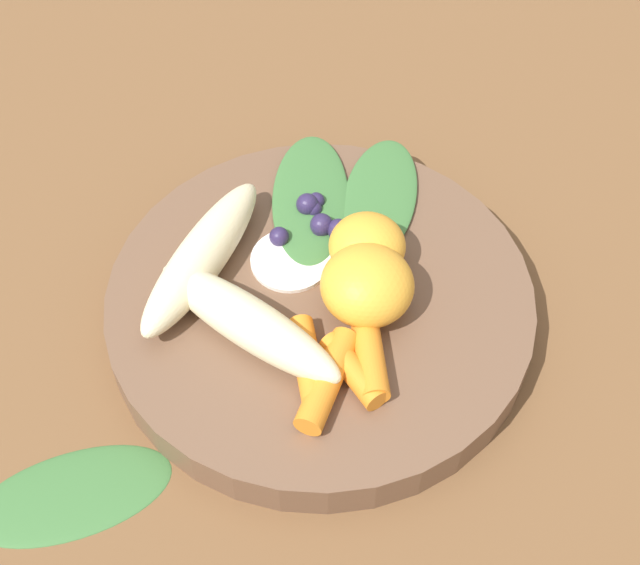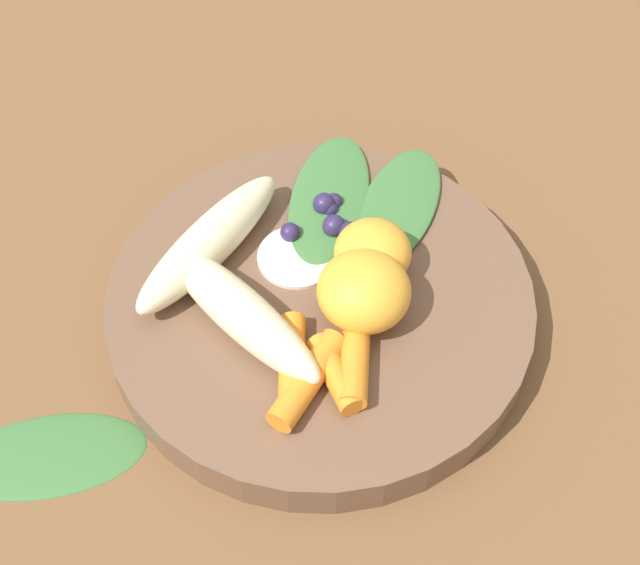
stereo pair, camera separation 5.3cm
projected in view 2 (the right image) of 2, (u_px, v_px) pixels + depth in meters
The scene contains 15 objects.
ground_plane at pixel (320, 318), 0.56m from camera, with size 2.40×2.40×0.00m, color brown.
bowl at pixel (320, 306), 0.55m from camera, with size 0.26×0.26×0.03m, color brown.
banana_peeled_left at pixel (241, 312), 0.51m from camera, with size 0.13×0.03×0.03m, color beige.
banana_peeled_right at pixel (209, 242), 0.55m from camera, with size 0.13×0.03×0.03m, color beige.
orange_segment_near at pixel (373, 252), 0.54m from camera, with size 0.05×0.05×0.04m, color #F4A833.
orange_segment_far at pixel (367, 287), 0.52m from camera, with size 0.06×0.06×0.04m, color #F4A833.
carrot_front at pixel (292, 362), 0.50m from camera, with size 0.02×0.02×0.06m, color orange.
carrot_mid_left at pixel (308, 380), 0.49m from camera, with size 0.02×0.02×0.06m, color orange.
carrot_mid_right at pixel (335, 374), 0.50m from camera, with size 0.01×0.01×0.05m, color orange.
carrot_rear at pixel (355, 358), 0.50m from camera, with size 0.02×0.02×0.06m, color orange.
blueberry_pile at pixel (329, 221), 0.57m from camera, with size 0.05×0.05×0.01m.
coconut_shred_patch at pixel (297, 257), 0.56m from camera, with size 0.05×0.05×0.00m, color white.
kale_leaf_left at pixel (399, 205), 0.58m from camera, with size 0.11×0.05×0.01m, color #3D7038.
kale_leaf_right at pixel (329, 198), 0.59m from camera, with size 0.12×0.05×0.01m, color #3D7038.
kale_leaf_stray at pixel (48, 454), 0.50m from camera, with size 0.11×0.05×0.01m, color #3D7038.
Camera 2 is at (-0.16, 0.28, 0.46)m, focal length 49.80 mm.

